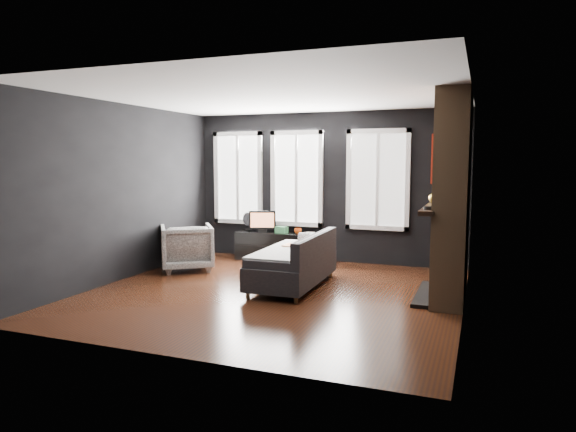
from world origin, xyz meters
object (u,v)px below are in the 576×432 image
at_px(monitor, 262,220).
at_px(book, 306,228).
at_px(armchair, 187,245).
at_px(media_console, 277,246).
at_px(mantel_vase, 436,196).
at_px(mug, 298,230).
at_px(sofa, 293,260).

distance_m(monitor, book, 0.83).
height_order(armchair, monitor, monitor).
relative_size(media_console, mantel_vase, 7.07).
height_order(armchair, book, armchair).
xyz_separation_m(armchair, mantel_vase, (4.00, 0.15, 0.91)).
bearing_deg(monitor, book, -11.90).
height_order(armchair, mug, armchair).
relative_size(sofa, book, 8.70).
bearing_deg(book, monitor, -173.34).
height_order(sofa, mantel_vase, mantel_vase).
relative_size(media_console, mug, 11.24).
relative_size(sofa, monitor, 3.67).
bearing_deg(media_console, monitor, -172.07).
bearing_deg(armchair, mug, -175.49).
bearing_deg(sofa, media_console, 117.94).
relative_size(armchair, monitor, 1.68).
relative_size(sofa, mantel_vase, 8.70).
bearing_deg(mantel_vase, mug, 155.25).
relative_size(armchair, mug, 6.35).
distance_m(book, mantel_vase, 2.76).
xyz_separation_m(sofa, mug, (-0.54, 1.74, 0.18)).
height_order(sofa, mug, sofa).
bearing_deg(mug, armchair, -139.73).
relative_size(armchair, media_console, 0.57).
distance_m(monitor, mantel_vase, 3.43).
bearing_deg(media_console, mug, -7.91).
distance_m(armchair, mantel_vase, 4.10).
distance_m(sofa, mug, 1.83).
xyz_separation_m(book, mantel_vase, (2.36, -1.24, 0.71)).
xyz_separation_m(armchair, media_console, (1.09, 1.34, -0.17)).
bearing_deg(book, sofa, -76.99).
bearing_deg(sofa, monitor, 124.79).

